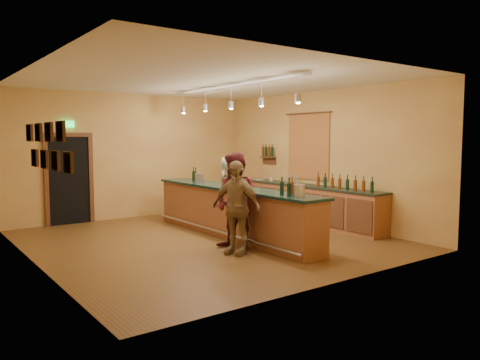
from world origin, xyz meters
TOP-DOWN VIEW (x-y plane):
  - floor at (0.00, 0.00)m, footprint 7.00×7.00m
  - ceiling at (0.00, 0.00)m, footprint 6.50×7.00m
  - wall_back at (0.00, 3.50)m, footprint 6.50×0.02m
  - wall_front at (0.00, -3.50)m, footprint 6.50×0.02m
  - wall_left at (-3.25, 0.00)m, footprint 0.02×7.00m
  - wall_right at (3.25, 0.00)m, footprint 0.02×7.00m
  - doorway at (-1.70, 3.47)m, footprint 1.15×0.09m
  - tapestry at (3.23, 0.40)m, footprint 0.03×1.40m
  - bottle_shelf at (3.17, 1.90)m, footprint 0.17×0.55m
  - picture_grid at (-3.21, -0.75)m, footprint 0.06×2.20m
  - back_counter at (2.97, 0.18)m, footprint 0.60×4.55m
  - tasting_bar at (0.61, -0.00)m, footprint 0.73×5.10m
  - pendant_track at (0.62, -0.00)m, footprint 0.11×4.60m
  - bartender at (1.17, 0.89)m, footprint 0.45×0.64m
  - customer_a at (-0.01, -1.06)m, footprint 0.92×1.04m
  - customer_b at (-0.18, -1.27)m, footprint 0.74×1.06m
  - bar_stool at (1.69, 1.46)m, footprint 0.34×0.34m

SIDE VIEW (x-z plane):
  - floor at x=0.00m, z-range 0.00..0.00m
  - back_counter at x=2.97m, z-range -0.15..1.12m
  - bar_stool at x=1.69m, z-range 0.20..0.90m
  - tasting_bar at x=0.61m, z-range -0.08..1.30m
  - bartender at x=1.17m, z-range 0.00..1.65m
  - customer_b at x=-0.18m, z-range 0.00..1.67m
  - customer_a at x=-0.01m, z-range 0.00..1.81m
  - doorway at x=-1.70m, z-range -0.11..2.36m
  - wall_back at x=0.00m, z-range 0.00..3.20m
  - wall_front at x=0.00m, z-range 0.00..3.20m
  - wall_left at x=-3.25m, z-range 0.00..3.20m
  - wall_right at x=3.25m, z-range 0.00..3.20m
  - bottle_shelf at x=3.17m, z-range 1.39..1.94m
  - tapestry at x=3.23m, z-range 1.05..2.65m
  - picture_grid at x=-3.21m, z-range 1.60..2.30m
  - pendant_track at x=0.62m, z-range 2.73..3.24m
  - ceiling at x=0.00m, z-range 3.19..3.21m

